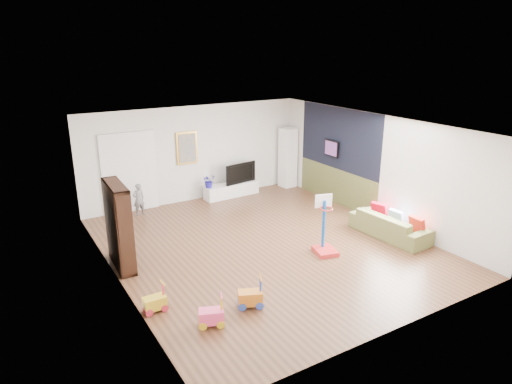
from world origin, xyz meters
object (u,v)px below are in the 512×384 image
bookshelf (119,226)px  basketball_hoop (326,226)px  media_console (231,190)px  sofa (390,225)px

bookshelf → basketball_hoop: size_ratio=1.35×
media_console → basketball_hoop: 4.49m
bookshelf → basketball_hoop: (3.91, -1.70, -0.23)m
sofa → basketball_hoop: basketball_hoop is taller
media_console → sofa: 4.87m
media_console → sofa: bearing=-71.4°
media_console → sofa: sofa is taller
sofa → bookshelf: bearing=69.4°
sofa → basketball_hoop: size_ratio=1.49×
sofa → basketball_hoop: (-1.87, 0.07, 0.36)m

